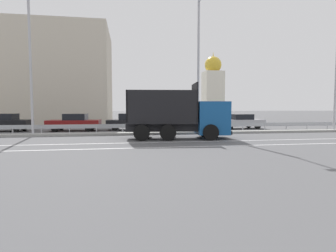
# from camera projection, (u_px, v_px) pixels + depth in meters

# --- Properties ---
(ground_plane) EXTENTS (320.00, 320.00, 0.00)m
(ground_plane) POSITION_uv_depth(u_px,v_px,m) (152.00, 138.00, 18.27)
(ground_plane) COLOR #565659
(lane_strip_0) EXTENTS (62.91, 0.16, 0.01)m
(lane_strip_0) POSITION_uv_depth(u_px,v_px,m) (182.00, 142.00, 16.11)
(lane_strip_0) COLOR silver
(lane_strip_0) RESTS_ON ground_plane
(lane_strip_1) EXTENTS (62.91, 0.16, 0.01)m
(lane_strip_1) POSITION_uv_depth(u_px,v_px,m) (190.00, 147.00, 14.08)
(lane_strip_1) COLOR silver
(lane_strip_1) RESTS_ON ground_plane
(median_island) EXTENTS (34.60, 1.10, 0.18)m
(median_island) POSITION_uv_depth(u_px,v_px,m) (149.00, 133.00, 20.68)
(median_island) COLOR gray
(median_island) RESTS_ON ground_plane
(median_guardrail) EXTENTS (62.91, 0.09, 0.78)m
(median_guardrail) POSITION_uv_depth(u_px,v_px,m) (148.00, 126.00, 21.63)
(median_guardrail) COLOR #9EA0A5
(median_guardrail) RESTS_ON ground_plane
(dump_truck) EXTENTS (7.07, 3.18, 3.74)m
(dump_truck) POSITION_uv_depth(u_px,v_px,m) (190.00, 119.00, 17.84)
(dump_truck) COLOR #144C8C
(dump_truck) RESTS_ON ground_plane
(median_road_sign) EXTENTS (0.82, 0.16, 2.32)m
(median_road_sign) POSITION_uv_depth(u_px,v_px,m) (141.00, 119.00, 20.51)
(median_road_sign) COLOR white
(median_road_sign) RESTS_ON ground_plane
(street_lamp_1) EXTENTS (0.70, 2.54, 9.99)m
(street_lamp_1) POSITION_uv_depth(u_px,v_px,m) (29.00, 60.00, 18.79)
(street_lamp_1) COLOR #ADADB2
(street_lamp_1) RESTS_ON ground_plane
(street_lamp_2) EXTENTS (0.71, 2.59, 10.57)m
(street_lamp_2) POSITION_uv_depth(u_px,v_px,m) (199.00, 61.00, 20.75)
(street_lamp_2) COLOR #ADADB2
(street_lamp_2) RESTS_ON ground_plane
(parked_car_2) EXTENTS (4.81, 2.07, 1.59)m
(parked_car_2) POSITION_uv_depth(u_px,v_px,m) (3.00, 123.00, 23.24)
(parked_car_2) COLOR black
(parked_car_2) RESTS_ON ground_plane
(parked_car_3) EXTENTS (4.69, 2.17, 1.56)m
(parked_car_3) POSITION_uv_depth(u_px,v_px,m) (75.00, 122.00, 23.78)
(parked_car_3) COLOR maroon
(parked_car_3) RESTS_ON ground_plane
(parked_car_4) EXTENTS (4.42, 2.10, 1.57)m
(parked_car_4) POSITION_uv_depth(u_px,v_px,m) (130.00, 122.00, 24.87)
(parked_car_4) COLOR black
(parked_car_4) RESTS_ON ground_plane
(parked_car_5) EXTENTS (3.98, 1.85, 1.49)m
(parked_car_5) POSITION_uv_depth(u_px,v_px,m) (185.00, 122.00, 25.30)
(parked_car_5) COLOR navy
(parked_car_5) RESTS_ON ground_plane
(parked_car_6) EXTENTS (4.93, 2.16, 1.46)m
(parked_car_6) POSITION_uv_depth(u_px,v_px,m) (240.00, 121.00, 26.36)
(parked_car_6) COLOR #A3A3A8
(parked_car_6) RESTS_ON ground_plane
(background_building_0) EXTENTS (17.97, 11.37, 12.69)m
(background_building_0) POSITION_uv_depth(u_px,v_px,m) (43.00, 77.00, 35.72)
(background_building_0) COLOR beige
(background_building_0) RESTS_ON ground_plane
(church_tower) EXTENTS (3.60, 3.60, 12.92)m
(church_tower) POSITION_uv_depth(u_px,v_px,m) (213.00, 89.00, 51.11)
(church_tower) COLOR silver
(church_tower) RESTS_ON ground_plane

